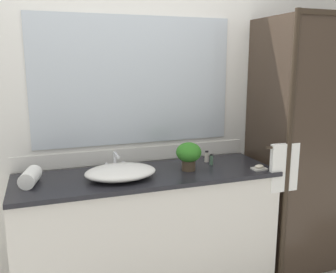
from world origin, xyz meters
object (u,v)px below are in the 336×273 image
soap_dish (259,168)px  amenity_bottle_lotion (207,157)px  potted_plant (189,154)px  faucet (115,164)px  rolled_towel_near_edge (30,177)px  sink_basin (121,172)px  amenity_bottle_body_wash (211,160)px

soap_dish → amenity_bottle_lotion: size_ratio=1.16×
potted_plant → soap_dish: size_ratio=2.01×
faucet → rolled_towel_near_edge: size_ratio=0.81×
sink_basin → rolled_towel_near_edge: size_ratio=2.24×
sink_basin → faucet: bearing=90.0°
sink_basin → faucet: (0.00, 0.18, 0.01)m
soap_dish → potted_plant: bearing=162.3°
faucet → amenity_bottle_body_wash: bearing=-6.9°
faucet → amenity_bottle_body_wash: 0.71m
amenity_bottle_lotion → amenity_bottle_body_wash: amenity_bottle_lotion is taller
sink_basin → amenity_bottle_body_wash: bearing=7.6°
sink_basin → rolled_towel_near_edge: rolled_towel_near_edge is taller
amenity_bottle_body_wash → faucet: bearing=173.1°
faucet → rolled_towel_near_edge: faucet is taller
potted_plant → soap_dish: bearing=-17.7°
sink_basin → amenity_bottle_lotion: 0.73m
faucet → amenity_bottle_body_wash: faucet is taller
sink_basin → potted_plant: (0.50, 0.03, 0.08)m
sink_basin → amenity_bottle_body_wash: sink_basin is taller
sink_basin → rolled_towel_near_edge: bearing=173.9°
amenity_bottle_body_wash → rolled_towel_near_edge: bearing=-178.5°
potted_plant → amenity_bottle_lotion: bearing=36.2°
faucet → soap_dish: faucet is taller
amenity_bottle_lotion → rolled_towel_near_edge: size_ratio=0.41×
potted_plant → soap_dish: potted_plant is taller
amenity_bottle_body_wash → rolled_towel_near_edge: size_ratio=0.39×
sink_basin → amenity_bottle_lotion: bearing=14.4°
faucet → potted_plant: potted_plant is taller
faucet → potted_plant: size_ratio=0.85×
sink_basin → amenity_bottle_lotion: same height
soap_dish → amenity_bottle_lotion: 0.41m
faucet → rolled_towel_near_edge: 0.57m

